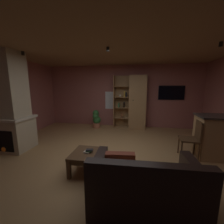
{
  "coord_description": "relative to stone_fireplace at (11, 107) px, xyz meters",
  "views": [
    {
      "loc": [
        0.64,
        -3.23,
        1.71
      ],
      "look_at": [
        0.0,
        0.4,
        1.05
      ],
      "focal_mm": 22.77,
      "sensor_mm": 36.0,
      "label": 1
    }
  ],
  "objects": [
    {
      "name": "ceiling",
      "position": [
        2.66,
        0.02,
        1.43
      ],
      "size": [
        6.43,
        5.69,
        0.02
      ],
      "primitive_type": "cube",
      "color": "#8E6B47"
    },
    {
      "name": "coffee_table",
      "position": [
        2.34,
        -0.68,
        -0.85
      ],
      "size": [
        0.58,
        0.65,
        0.41
      ],
      "color": "#4C331E",
      "rests_on": "ground"
    },
    {
      "name": "potted_floor_plant",
      "position": [
        1.65,
        2.4,
        -0.8
      ],
      "size": [
        0.33,
        0.36,
        0.75
      ],
      "color": "#B77051",
      "rests_on": "ground"
    },
    {
      "name": "window_pane_back",
      "position": [
        2.32,
        2.87,
        -0.05
      ],
      "size": [
        0.77,
        0.01,
        0.75
      ],
      "primitive_type": "cube",
      "color": "white"
    },
    {
      "name": "dining_chair",
      "position": [
        4.65,
        0.3,
        -0.64
      ],
      "size": [
        0.45,
        0.45,
        0.92
      ],
      "color": "#4C331E",
      "rests_on": "ground"
    },
    {
      "name": "wall_back",
      "position": [
        2.66,
        2.9,
        0.13
      ],
      "size": [
        6.55,
        0.06,
        2.6
      ],
      "primitive_type": "cube",
      "color": "#9E5B56",
      "rests_on": "ground"
    },
    {
      "name": "table_book_1",
      "position": [
        2.38,
        -0.65,
        -0.73
      ],
      "size": [
        0.12,
        0.12,
        0.02
      ],
      "primitive_type": "cube",
      "rotation": [
        0.0,
        0.0,
        0.09
      ],
      "color": "#387247",
      "rests_on": "coffee_table"
    },
    {
      "name": "track_light_spot_0",
      "position": [
        0.48,
        0.07,
        1.35
      ],
      "size": [
        0.07,
        0.07,
        0.09
      ],
      "primitive_type": "cylinder",
      "color": "black"
    },
    {
      "name": "floor",
      "position": [
        2.66,
        0.02,
        -1.18
      ],
      "size": [
        6.43,
        5.69,
        0.02
      ],
      "primitive_type": "cube",
      "color": "#A37A4C",
      "rests_on": "ground"
    },
    {
      "name": "bookshelf_cabinet",
      "position": [
        3.24,
        2.63,
        -0.1
      ],
      "size": [
        1.31,
        0.41,
        2.15
      ],
      "color": "#A87F51",
      "rests_on": "ground"
    },
    {
      "name": "track_light_spot_1",
      "position": [
        2.63,
        0.05,
        1.35
      ],
      "size": [
        0.07,
        0.07,
        0.09
      ],
      "primitive_type": "cylinder",
      "color": "black"
    },
    {
      "name": "leather_couch",
      "position": [
        3.43,
        -1.35,
        -0.87
      ],
      "size": [
        1.54,
        0.93,
        0.84
      ],
      "color": "black",
      "rests_on": "ground"
    },
    {
      "name": "table_book_0",
      "position": [
        2.34,
        -0.67,
        -0.75
      ],
      "size": [
        0.14,
        0.13,
        0.02
      ],
      "primitive_type": "cube",
      "rotation": [
        0.0,
        0.0,
        -0.25
      ],
      "color": "beige",
      "rests_on": "coffee_table"
    },
    {
      "name": "table_book_2",
      "position": [
        2.39,
        -0.66,
        -0.71
      ],
      "size": [
        0.15,
        0.11,
        0.02
      ],
      "primitive_type": "cube",
      "rotation": [
        0.0,
        0.0,
        0.12
      ],
      "color": "black",
      "rests_on": "coffee_table"
    },
    {
      "name": "wall_mounted_tv",
      "position": [
        4.65,
        2.84,
        0.3
      ],
      "size": [
        1.0,
        0.06,
        0.56
      ],
      "color": "black"
    },
    {
      "name": "stone_fireplace",
      "position": [
        0.0,
        0.0,
        0.0
      ],
      "size": [
        0.94,
        0.8,
        2.6
      ],
      "color": "#BCAD8E",
      "rests_on": "ground"
    },
    {
      "name": "track_light_spot_2",
      "position": [
        4.88,
        0.06,
        1.35
      ],
      "size": [
        0.07,
        0.07,
        0.09
      ],
      "primitive_type": "cylinder",
      "color": "black"
    }
  ]
}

